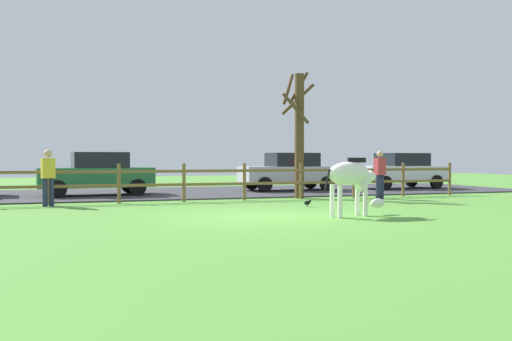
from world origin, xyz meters
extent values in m
plane|color=#549338|center=(0.00, 0.00, 0.00)|extent=(60.00, 60.00, 0.00)
cube|color=#38383D|center=(0.00, 9.30, 0.03)|extent=(28.00, 7.40, 0.05)
cylinder|color=brown|center=(-4.95, 5.00, 0.61)|extent=(0.11, 0.11, 1.23)
cylinder|color=brown|center=(-2.93, 5.00, 0.61)|extent=(0.11, 0.11, 1.23)
cylinder|color=brown|center=(-0.91, 5.00, 0.61)|extent=(0.11, 0.11, 1.23)
cylinder|color=brown|center=(1.11, 5.00, 0.61)|extent=(0.11, 0.11, 1.23)
cylinder|color=brown|center=(3.13, 5.00, 0.61)|extent=(0.11, 0.11, 1.23)
cylinder|color=brown|center=(5.15, 5.00, 0.61)|extent=(0.11, 0.11, 1.23)
cylinder|color=brown|center=(7.16, 5.00, 0.61)|extent=(0.11, 0.11, 1.23)
cylinder|color=brown|center=(9.18, 5.00, 0.61)|extent=(0.11, 0.11, 1.23)
cube|color=brown|center=(-0.91, 5.00, 0.55)|extent=(20.18, 0.06, 0.09)
cube|color=brown|center=(-0.91, 5.00, 0.98)|extent=(20.18, 0.06, 0.09)
cylinder|color=#513A23|center=(3.22, 5.36, 2.16)|extent=(0.33, 0.33, 4.32)
cylinder|color=#513A23|center=(3.39, 5.89, 3.50)|extent=(1.16, 0.47, 1.13)
cylinder|color=#513A23|center=(2.94, 5.03, 3.09)|extent=(0.81, 0.71, 1.08)
cylinder|color=#513A23|center=(3.32, 5.63, 3.90)|extent=(0.66, 0.35, 1.06)
cylinder|color=#513A23|center=(2.92, 5.64, 3.81)|extent=(0.70, 0.75, 1.15)
ellipsoid|color=white|center=(1.97, -0.66, 1.03)|extent=(1.32, 0.77, 0.56)
cylinder|color=white|center=(2.32, -0.43, 0.39)|extent=(0.11, 0.11, 0.78)
cylinder|color=white|center=(2.39, -0.70, 0.39)|extent=(0.11, 0.11, 0.78)
cylinder|color=white|center=(1.55, -0.62, 0.39)|extent=(0.11, 0.11, 0.78)
cylinder|color=white|center=(1.62, -0.90, 0.39)|extent=(0.11, 0.11, 0.78)
cylinder|color=white|center=(2.48, -0.53, 0.84)|extent=(0.63, 0.38, 0.51)
ellipsoid|color=white|center=(2.89, -0.43, 0.28)|extent=(0.48, 0.30, 0.24)
cube|color=black|center=(2.21, -0.60, 1.35)|extent=(0.55, 0.18, 0.12)
cylinder|color=black|center=(1.32, -0.83, 0.88)|extent=(0.20, 0.10, 0.54)
cylinder|color=black|center=(2.08, 2.08, 0.03)|extent=(0.01, 0.01, 0.06)
cylinder|color=black|center=(2.08, 2.04, 0.03)|extent=(0.01, 0.01, 0.06)
ellipsoid|color=black|center=(2.08, 2.06, 0.12)|extent=(0.18, 0.10, 0.12)
sphere|color=black|center=(2.17, 2.06, 0.17)|extent=(0.07, 0.07, 0.07)
cube|color=#B7BABF|center=(4.28, 9.02, 0.70)|extent=(4.00, 1.70, 0.70)
cube|color=black|center=(4.43, 9.02, 1.33)|extent=(1.90, 1.56, 0.56)
cylinder|color=black|center=(2.93, 8.17, 0.35)|extent=(0.60, 0.18, 0.60)
cylinder|color=black|center=(2.93, 9.87, 0.35)|extent=(0.60, 0.18, 0.60)
cylinder|color=black|center=(5.63, 8.17, 0.35)|extent=(0.60, 0.18, 0.60)
cylinder|color=black|center=(5.63, 9.87, 0.35)|extent=(0.60, 0.18, 0.60)
cube|color=#236B38|center=(-3.48, 8.42, 0.70)|extent=(4.13, 2.02, 0.70)
cube|color=black|center=(-3.33, 8.43, 1.33)|extent=(2.02, 1.71, 0.56)
cylinder|color=black|center=(-4.75, 7.46, 0.35)|extent=(0.61, 0.23, 0.60)
cylinder|color=black|center=(-4.89, 9.15, 0.35)|extent=(0.61, 0.23, 0.60)
cylinder|color=black|center=(-2.06, 7.68, 0.35)|extent=(0.61, 0.23, 0.60)
cylinder|color=black|center=(-2.20, 9.37, 0.35)|extent=(0.61, 0.23, 0.60)
cube|color=white|center=(9.45, 8.82, 0.70)|extent=(4.12, 2.00, 0.70)
cube|color=black|center=(9.60, 8.83, 1.33)|extent=(2.02, 1.71, 0.56)
cylinder|color=black|center=(8.17, 7.87, 0.35)|extent=(0.61, 0.23, 0.60)
cylinder|color=black|center=(8.04, 9.56, 0.35)|extent=(0.61, 0.23, 0.60)
cylinder|color=black|center=(10.87, 8.08, 0.35)|extent=(0.61, 0.23, 0.60)
cylinder|color=black|center=(10.74, 9.77, 0.35)|extent=(0.61, 0.23, 0.60)
cylinder|color=#232847|center=(5.60, 4.12, 0.41)|extent=(0.14, 0.14, 0.82)
cylinder|color=#232847|center=(5.77, 4.16, 0.41)|extent=(0.14, 0.14, 0.82)
cube|color=#B7333D|center=(5.69, 4.14, 1.11)|extent=(0.40, 0.29, 0.58)
sphere|color=tan|center=(5.69, 4.14, 1.53)|extent=(0.22, 0.22, 0.22)
cylinder|color=#232847|center=(-5.04, 4.52, 0.41)|extent=(0.14, 0.14, 0.82)
cylinder|color=#232847|center=(-4.86, 4.57, 0.41)|extent=(0.14, 0.14, 0.82)
cube|color=gold|center=(-4.95, 4.55, 1.11)|extent=(0.41, 0.31, 0.58)
sphere|color=tan|center=(-4.95, 4.55, 1.53)|extent=(0.22, 0.22, 0.22)
camera|label=1|loc=(-4.32, -12.56, 1.41)|focal=39.14mm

